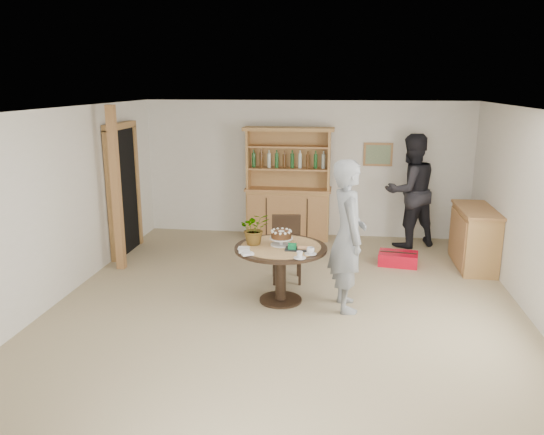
{
  "coord_description": "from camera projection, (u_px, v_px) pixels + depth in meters",
  "views": [
    {
      "loc": [
        0.65,
        -6.25,
        2.81
      ],
      "look_at": [
        -0.25,
        0.59,
        1.05
      ],
      "focal_mm": 35.0,
      "sensor_mm": 36.0,
      "label": 1
    }
  ],
  "objects": [
    {
      "name": "red_suitcase",
      "position": [
        398.0,
        259.0,
        8.4
      ],
      "size": [
        0.65,
        0.48,
        0.21
      ],
      "rotation": [
        0.0,
        0.0,
        -0.14
      ],
      "color": "red",
      "rests_on": "ground"
    },
    {
      "name": "gift_tray",
      "position": [
        297.0,
        248.0,
        6.69
      ],
      "size": [
        0.3,
        0.2,
        0.08
      ],
      "color": "black",
      "rests_on": "dining_table"
    },
    {
      "name": "adult_person",
      "position": [
        410.0,
        191.0,
        9.18
      ],
      "size": [
        1.2,
        1.11,
        1.98
      ],
      "primitive_type": "imported",
      "rotation": [
        0.0,
        0.0,
        3.63
      ],
      "color": "black",
      "rests_on": "ground"
    },
    {
      "name": "doorway",
      "position": [
        123.0,
        188.0,
        8.8
      ],
      "size": [
        0.13,
        1.1,
        2.18
      ],
      "color": "black",
      "rests_on": "ground"
    },
    {
      "name": "dining_chair",
      "position": [
        286.0,
        244.0,
        7.69
      ],
      "size": [
        0.48,
        0.48,
        0.95
      ],
      "rotation": [
        0.0,
        0.0,
        0.15
      ],
      "color": "black",
      "rests_on": "ground"
    },
    {
      "name": "dining_table",
      "position": [
        281.0,
        258.0,
        6.88
      ],
      "size": [
        1.2,
        1.2,
        0.76
      ],
      "color": "black",
      "rests_on": "ground"
    },
    {
      "name": "pine_post",
      "position": [
        116.0,
        189.0,
        7.96
      ],
      "size": [
        0.12,
        0.12,
        2.5
      ],
      "primitive_type": "cube",
      "color": "#AD7649",
      "rests_on": "ground"
    },
    {
      "name": "flower_vase",
      "position": [
        255.0,
        228.0,
        6.88
      ],
      "size": [
        0.47,
        0.44,
        0.42
      ],
      "primitive_type": "imported",
      "rotation": [
        0.0,
        0.0,
        0.35
      ],
      "color": "#3F7233",
      "rests_on": "dining_table"
    },
    {
      "name": "hutch",
      "position": [
        288.0,
        201.0,
        9.76
      ],
      "size": [
        1.62,
        0.54,
        2.04
      ],
      "color": "tan",
      "rests_on": "ground"
    },
    {
      "name": "coffee_cup_b",
      "position": [
        300.0,
        255.0,
        6.36
      ],
      "size": [
        0.15,
        0.15,
        0.08
      ],
      "color": "white",
      "rests_on": "dining_table"
    },
    {
      "name": "napkins",
      "position": [
        245.0,
        251.0,
        6.59
      ],
      "size": [
        0.24,
        0.33,
        0.03
      ],
      "color": "white",
      "rests_on": "dining_table"
    },
    {
      "name": "coffee_cup_a",
      "position": [
        311.0,
        251.0,
        6.51
      ],
      "size": [
        0.15,
        0.15,
        0.09
      ],
      "color": "white",
      "rests_on": "dining_table"
    },
    {
      "name": "ground",
      "position": [
        286.0,
        309.0,
        6.78
      ],
      "size": [
        7.0,
        7.0,
        0.0
      ],
      "primitive_type": "plane",
      "color": "tan",
      "rests_on": "ground"
    },
    {
      "name": "teen_boy",
      "position": [
        348.0,
        236.0,
        6.59
      ],
      "size": [
        0.59,
        0.78,
        1.92
      ],
      "primitive_type": "imported",
      "rotation": [
        0.0,
        0.0,
        1.77
      ],
      "color": "gray",
      "rests_on": "ground"
    },
    {
      "name": "birthday_cake",
      "position": [
        281.0,
        236.0,
        6.86
      ],
      "size": [
        0.3,
        0.3,
        0.2
      ],
      "color": "white",
      "rests_on": "dining_table"
    },
    {
      "name": "room_shell",
      "position": [
        287.0,
        174.0,
        6.35
      ],
      "size": [
        6.04,
        7.04,
        2.52
      ],
      "color": "white",
      "rests_on": "ground"
    },
    {
      "name": "sideboard",
      "position": [
        474.0,
        237.0,
        8.23
      ],
      "size": [
        0.54,
        1.26,
        0.94
      ],
      "color": "tan",
      "rests_on": "ground"
    }
  ]
}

